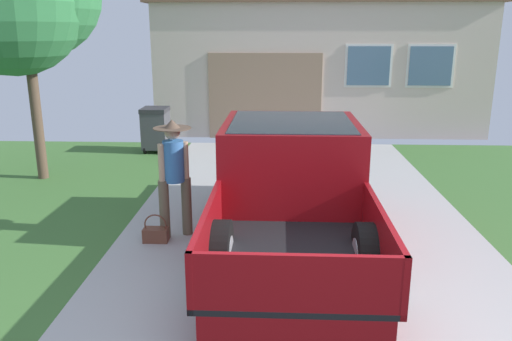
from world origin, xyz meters
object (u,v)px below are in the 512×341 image
object	(u,v)px
house_with_garage	(314,49)
handbag	(156,234)
pickup_truck	(291,185)
person_with_hat	(174,171)
wheeled_trash_bin	(156,128)

from	to	relation	value
house_with_garage	handbag	bearing A→B (deg)	-105.52
pickup_truck	handbag	distance (m)	2.00
pickup_truck	person_with_hat	world-z (taller)	person_with_hat
house_with_garage	wheeled_trash_bin	distance (m)	6.48
handbag	wheeled_trash_bin	bearing A→B (deg)	102.97
handbag	wheeled_trash_bin	distance (m)	5.60
person_with_hat	pickup_truck	bearing A→B (deg)	-21.14
person_with_hat	house_with_garage	distance (m)	10.36
handbag	house_with_garage	world-z (taller)	house_with_garage
wheeled_trash_bin	pickup_truck	bearing A→B (deg)	-58.24
handbag	wheeled_trash_bin	xyz separation A→B (m)	(-1.25, 5.44, 0.46)
person_with_hat	house_with_garage	size ratio (longest dim) A/B	0.18
pickup_truck	person_with_hat	size ratio (longest dim) A/B	3.03
pickup_truck	wheeled_trash_bin	xyz separation A→B (m)	(-3.12, 5.04, -0.14)
person_with_hat	house_with_garage	xyz separation A→B (m)	(2.58, 9.95, 1.32)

